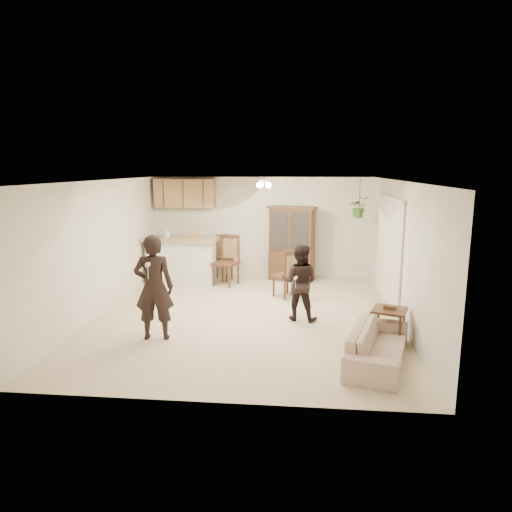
# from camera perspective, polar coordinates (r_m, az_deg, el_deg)

# --- Properties ---
(floor) EXTENTS (6.50, 6.50, 0.00)m
(floor) POSITION_cam_1_polar(r_m,az_deg,el_deg) (8.64, -1.21, -7.42)
(floor) COLOR beige
(floor) RESTS_ON ground
(ceiling) EXTENTS (5.50, 6.50, 0.02)m
(ceiling) POSITION_cam_1_polar(r_m,az_deg,el_deg) (8.20, -1.28, 9.39)
(ceiling) COLOR white
(ceiling) RESTS_ON wall_back
(wall_back) EXTENTS (5.50, 0.02, 2.50)m
(wall_back) POSITION_cam_1_polar(r_m,az_deg,el_deg) (11.52, 0.68, 3.63)
(wall_back) COLOR white
(wall_back) RESTS_ON ground
(wall_front) EXTENTS (5.50, 0.02, 2.50)m
(wall_front) POSITION_cam_1_polar(r_m,az_deg,el_deg) (5.20, -5.53, -5.60)
(wall_front) COLOR white
(wall_front) RESTS_ON ground
(wall_left) EXTENTS (0.02, 6.50, 2.50)m
(wall_left) POSITION_cam_1_polar(r_m,az_deg,el_deg) (9.07, -18.76, 1.03)
(wall_left) COLOR white
(wall_left) RESTS_ON ground
(wall_right) EXTENTS (0.02, 6.50, 2.50)m
(wall_right) POSITION_cam_1_polar(r_m,az_deg,el_deg) (8.46, 17.59, 0.40)
(wall_right) COLOR white
(wall_right) RESTS_ON ground
(breakfast_bar) EXTENTS (1.60, 0.55, 1.00)m
(breakfast_bar) POSITION_cam_1_polar(r_m,az_deg,el_deg) (11.09, -9.30, -0.74)
(breakfast_bar) COLOR silver
(breakfast_bar) RESTS_ON floor
(bar_top) EXTENTS (1.75, 0.70, 0.08)m
(bar_top) POSITION_cam_1_polar(r_m,az_deg,el_deg) (10.99, -9.39, 2.07)
(bar_top) COLOR tan
(bar_top) RESTS_ON breakfast_bar
(upper_cabinets) EXTENTS (1.50, 0.34, 0.70)m
(upper_cabinets) POSITION_cam_1_polar(r_m,az_deg,el_deg) (11.59, -8.88, 7.76)
(upper_cabinets) COLOR brown
(upper_cabinets) RESTS_ON wall_back
(vertical_blinds) EXTENTS (0.06, 2.30, 2.10)m
(vertical_blinds) POSITION_cam_1_polar(r_m,az_deg,el_deg) (9.34, 16.18, 0.52)
(vertical_blinds) COLOR silver
(vertical_blinds) RESTS_ON wall_right
(ceiling_fixture) EXTENTS (0.36, 0.36, 0.20)m
(ceiling_fixture) POSITION_cam_1_polar(r_m,az_deg,el_deg) (9.37, 0.84, 8.99)
(ceiling_fixture) COLOR #FFE7BF
(ceiling_fixture) RESTS_ON ceiling
(hanging_plant) EXTENTS (0.43, 0.37, 0.48)m
(hanging_plant) POSITION_cam_1_polar(r_m,az_deg,el_deg) (10.65, 12.77, 6.00)
(hanging_plant) COLOR #2F5421
(hanging_plant) RESTS_ON ceiling
(plant_cord) EXTENTS (0.01, 0.01, 0.65)m
(plant_cord) POSITION_cam_1_polar(r_m,az_deg,el_deg) (10.63, 12.85, 7.74)
(plant_cord) COLOR black
(plant_cord) RESTS_ON ceiling
(sofa) EXTENTS (1.23, 2.00, 0.73)m
(sofa) POSITION_cam_1_polar(r_m,az_deg,el_deg) (6.77, 15.04, -9.85)
(sofa) COLOR beige
(sofa) RESTS_ON floor
(adult) EXTENTS (0.71, 0.52, 1.80)m
(adult) POSITION_cam_1_polar(r_m,az_deg,el_deg) (7.44, -12.66, -3.52)
(adult) COLOR black
(adult) RESTS_ON floor
(child) EXTENTS (0.75, 0.64, 1.35)m
(child) POSITION_cam_1_polar(r_m,az_deg,el_deg) (8.26, 5.48, -3.45)
(child) COLOR black
(child) RESTS_ON floor
(china_hutch) EXTENTS (1.23, 0.78, 1.81)m
(china_hutch) POSITION_cam_1_polar(r_m,az_deg,el_deg) (11.12, 4.51, 1.48)
(china_hutch) COLOR #371D14
(china_hutch) RESTS_ON floor
(side_table) EXTENTS (0.64, 0.64, 0.61)m
(side_table) POSITION_cam_1_polar(r_m,az_deg,el_deg) (7.57, 16.26, -8.29)
(side_table) COLOR #371D14
(side_table) RESTS_ON floor
(chair_bar) EXTENTS (0.56, 0.56, 1.10)m
(chair_bar) POSITION_cam_1_polar(r_m,az_deg,el_deg) (11.21, -4.33, -1.49)
(chair_bar) COLOR #371D14
(chair_bar) RESTS_ON floor
(chair_hutch_left) EXTENTS (0.67, 0.67, 1.17)m
(chair_hutch_left) POSITION_cam_1_polar(r_m,az_deg,el_deg) (10.73, -3.79, -1.93)
(chair_hutch_left) COLOR #371D14
(chair_hutch_left) RESTS_ON floor
(chair_hutch_right) EXTENTS (0.66, 0.66, 1.05)m
(chair_hutch_right) POSITION_cam_1_polar(r_m,az_deg,el_deg) (9.77, 3.80, -3.45)
(chair_hutch_right) COLOR #371D14
(chair_hutch_right) RESTS_ON floor
(controller_adult) EXTENTS (0.06, 0.15, 0.05)m
(controller_adult) POSITION_cam_1_polar(r_m,az_deg,el_deg) (6.96, -13.39, -1.07)
(controller_adult) COLOR white
(controller_adult) RESTS_ON adult
(controller_child) EXTENTS (0.06, 0.13, 0.04)m
(controller_child) POSITION_cam_1_polar(r_m,az_deg,el_deg) (7.91, 4.98, -2.75)
(controller_child) COLOR white
(controller_child) RESTS_ON child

